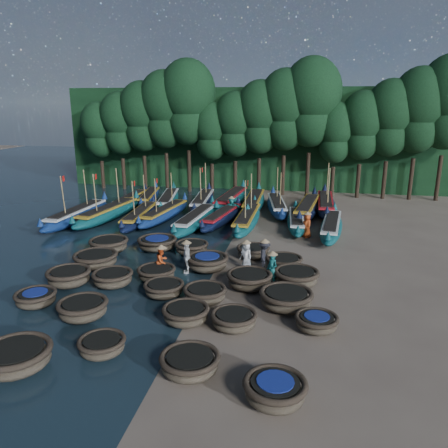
% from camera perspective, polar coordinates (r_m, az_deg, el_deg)
% --- Properties ---
extents(ground, '(120.00, 120.00, 0.00)m').
position_cam_1_polar(ground, '(23.55, -0.99, -5.74)').
color(ground, '#7A6B59').
rests_on(ground, ground).
extents(foliage_wall, '(40.00, 3.00, 10.00)m').
position_cam_1_polar(foliage_wall, '(45.34, 5.02, 11.03)').
color(foliage_wall, black).
rests_on(foliage_wall, ground).
extents(coracle_1, '(2.51, 2.51, 0.82)m').
position_cam_1_polar(coracle_1, '(16.52, -25.50, -15.42)').
color(coracle_1, brown).
rests_on(coracle_1, ground).
extents(coracle_2, '(2.03, 2.03, 0.64)m').
position_cam_1_polar(coracle_2, '(16.42, -15.64, -15.02)').
color(coracle_2, brown).
rests_on(coracle_2, ground).
extents(coracle_3, '(2.01, 2.01, 0.71)m').
position_cam_1_polar(coracle_3, '(14.92, -4.47, -17.63)').
color(coracle_3, brown).
rests_on(coracle_3, ground).
extents(coracle_4, '(2.12, 2.12, 0.77)m').
position_cam_1_polar(coracle_4, '(13.75, 6.69, -20.75)').
color(coracle_4, brown).
rests_on(coracle_4, ground).
extents(coracle_5, '(1.80, 1.80, 0.67)m').
position_cam_1_polar(coracle_5, '(20.87, -23.37, -8.85)').
color(coracle_5, brown).
rests_on(coracle_5, ground).
extents(coracle_6, '(2.12, 2.12, 0.80)m').
position_cam_1_polar(coracle_6, '(19.02, -17.96, -10.46)').
color(coracle_6, brown).
rests_on(coracle_6, ground).
extents(coracle_7, '(2.13, 2.13, 0.72)m').
position_cam_1_polar(coracle_7, '(17.87, -5.02, -11.61)').
color(coracle_7, brown).
rests_on(coracle_7, ground).
extents(coracle_8, '(2.02, 2.02, 0.69)m').
position_cam_1_polar(coracle_8, '(17.44, 1.31, -12.36)').
color(coracle_8, brown).
rests_on(coracle_8, ground).
extents(coracle_9, '(1.90, 1.90, 0.64)m').
position_cam_1_polar(coracle_9, '(17.68, 12.00, -12.41)').
color(coracle_9, brown).
rests_on(coracle_9, ground).
extents(coracle_10, '(2.25, 2.25, 0.83)m').
position_cam_1_polar(coracle_10, '(22.44, -19.61, -6.49)').
color(coracle_10, brown).
rests_on(coracle_10, ground).
extents(coracle_11, '(2.39, 2.39, 0.76)m').
position_cam_1_polar(coracle_11, '(21.77, -14.33, -6.85)').
color(coracle_11, brown).
rests_on(coracle_11, ground).
extents(coracle_12, '(1.87, 1.87, 0.68)m').
position_cam_1_polar(coracle_12, '(20.28, -7.84, -8.35)').
color(coracle_12, brown).
rests_on(coracle_12, ground).
extents(coracle_13, '(2.13, 2.13, 0.73)m').
position_cam_1_polar(coracle_13, '(19.53, -2.52, -9.08)').
color(coracle_13, brown).
rests_on(coracle_13, ground).
extents(coracle_14, '(2.34, 2.34, 0.81)m').
position_cam_1_polar(coracle_14, '(19.15, 8.13, -9.60)').
color(coracle_14, brown).
rests_on(coracle_14, ground).
extents(coracle_15, '(2.58, 2.58, 0.82)m').
position_cam_1_polar(coracle_15, '(24.41, -16.41, -4.45)').
color(coracle_15, brown).
rests_on(coracle_15, ground).
extents(coracle_16, '(2.04, 2.04, 0.68)m').
position_cam_1_polar(coracle_16, '(22.08, -8.82, -6.34)').
color(coracle_16, brown).
rests_on(coracle_16, ground).
extents(coracle_17, '(2.71, 2.71, 0.84)m').
position_cam_1_polar(coracle_17, '(23.02, -2.18, -4.97)').
color(coracle_17, brown).
rests_on(coracle_17, ground).
extents(coracle_18, '(2.58, 2.58, 0.79)m').
position_cam_1_polar(coracle_18, '(20.96, 3.34, -7.21)').
color(coracle_18, brown).
rests_on(coracle_18, ground).
extents(coracle_19, '(2.20, 2.20, 0.83)m').
position_cam_1_polar(coracle_19, '(21.42, 9.44, -6.83)').
color(coracle_19, brown).
rests_on(coracle_19, ground).
extents(coracle_20, '(2.79, 2.79, 0.85)m').
position_cam_1_polar(coracle_20, '(26.60, -14.81, -2.63)').
color(coracle_20, brown).
rests_on(coracle_20, ground).
extents(coracle_21, '(2.54, 2.54, 0.77)m').
position_cam_1_polar(coracle_21, '(26.47, -8.71, -2.46)').
color(coracle_21, brown).
rests_on(coracle_21, ground).
extents(coracle_22, '(1.98, 1.98, 0.75)m').
position_cam_1_polar(coracle_22, '(25.46, -4.25, -3.09)').
color(coracle_22, brown).
rests_on(coracle_22, ground).
extents(coracle_23, '(2.05, 2.05, 0.70)m').
position_cam_1_polar(coracle_23, '(24.93, 3.82, -3.57)').
color(coracle_23, brown).
rests_on(coracle_23, ground).
extents(coracle_24, '(2.41, 2.41, 0.70)m').
position_cam_1_polar(coracle_24, '(23.44, 7.84, -4.95)').
color(coracle_24, brown).
rests_on(coracle_24, ground).
extents(long_boat_0, '(2.00, 8.85, 3.76)m').
position_cam_1_polar(long_boat_0, '(33.79, -18.66, 1.12)').
color(long_boat_0, navy).
rests_on(long_boat_0, ground).
extents(long_boat_1, '(2.74, 8.83, 3.78)m').
position_cam_1_polar(long_boat_1, '(33.82, -14.86, 1.44)').
color(long_boat_1, '#0E504F').
rests_on(long_boat_1, ground).
extents(long_boat_2, '(1.95, 8.05, 3.43)m').
position_cam_1_polar(long_boat_2, '(32.44, -10.97, 0.99)').
color(long_boat_2, black).
rests_on(long_boat_2, ground).
extents(long_boat_3, '(2.51, 8.05, 3.45)m').
position_cam_1_polar(long_boat_3, '(33.01, -7.79, 1.39)').
color(long_boat_3, navy).
rests_on(long_boat_3, ground).
extents(long_boat_4, '(2.22, 8.54, 1.51)m').
position_cam_1_polar(long_boat_4, '(30.89, -3.74, 0.57)').
color(long_boat_4, '#0E504F').
rests_on(long_boat_4, ground).
extents(long_boat_5, '(2.64, 7.66, 1.37)m').
position_cam_1_polar(long_boat_5, '(31.75, -0.27, 0.91)').
color(long_boat_5, black).
rests_on(long_boat_5, ground).
extents(long_boat_6, '(1.65, 8.62, 3.66)m').
position_cam_1_polar(long_boat_6, '(30.90, 3.02, 0.60)').
color(long_boat_6, '#0E504F').
rests_on(long_boat_6, ground).
extents(long_boat_7, '(1.62, 7.29, 1.29)m').
position_cam_1_polar(long_boat_7, '(31.17, 9.44, 0.36)').
color(long_boat_7, '#0E504F').
rests_on(long_boat_7, ground).
extents(long_boat_8, '(2.22, 8.02, 1.42)m').
position_cam_1_polar(long_boat_8, '(30.06, 13.83, -0.36)').
color(long_boat_8, '#0E504F').
rests_on(long_boat_8, ground).
extents(long_boat_9, '(1.36, 7.56, 1.33)m').
position_cam_1_polar(long_boat_9, '(38.23, -12.15, 3.07)').
color(long_boat_9, black).
rests_on(long_boat_9, ground).
extents(long_boat_10, '(2.52, 7.43, 1.33)m').
position_cam_1_polar(long_boat_10, '(39.12, -9.74, 3.48)').
color(long_boat_10, navy).
rests_on(long_boat_10, ground).
extents(long_boat_11, '(2.85, 8.30, 1.48)m').
position_cam_1_polar(long_boat_11, '(37.35, -7.31, 3.10)').
color(long_boat_11, '#0E504F').
rests_on(long_boat_11, ground).
extents(long_boat_12, '(2.17, 8.58, 3.65)m').
position_cam_1_polar(long_boat_12, '(36.57, -2.82, 2.96)').
color(long_boat_12, black).
rests_on(long_boat_12, ground).
extents(long_boat_13, '(2.43, 9.18, 1.62)m').
position_cam_1_polar(long_boat_13, '(37.17, 0.97, 3.25)').
color(long_boat_13, '#0E504F').
rests_on(long_boat_13, ground).
extents(long_boat_14, '(1.70, 9.08, 1.60)m').
position_cam_1_polar(long_boat_14, '(36.14, 3.91, 2.84)').
color(long_boat_14, '#0E504F').
rests_on(long_boat_14, ground).
extents(long_boat_15, '(2.68, 8.12, 3.49)m').
position_cam_1_polar(long_boat_15, '(35.37, 6.92, 2.39)').
color(long_boat_15, navy).
rests_on(long_boat_15, ground).
extents(long_boat_16, '(2.73, 8.96, 1.59)m').
position_cam_1_polar(long_boat_16, '(34.63, 10.85, 2.02)').
color(long_boat_16, black).
rests_on(long_boat_16, ground).
extents(long_boat_17, '(1.72, 9.00, 3.82)m').
position_cam_1_polar(long_boat_17, '(36.22, 13.10, 2.49)').
color(long_boat_17, black).
rests_on(long_boat_17, ground).
extents(fisherman_0, '(0.92, 0.87, 1.77)m').
position_cam_1_polar(fisherman_0, '(23.00, 2.91, -4.02)').
color(fisherman_0, silver).
rests_on(fisherman_0, ground).
extents(fisherman_1, '(0.72, 0.71, 1.87)m').
position_cam_1_polar(fisherman_1, '(21.14, 6.30, -5.67)').
color(fisherman_1, '#186662').
rests_on(fisherman_1, ground).
extents(fisherman_2, '(0.78, 0.89, 1.74)m').
position_cam_1_polar(fisherman_2, '(22.49, -8.11, -4.69)').
color(fisherman_2, '#CF4A1B').
rests_on(fisherman_2, ground).
extents(fisherman_3, '(0.64, 1.10, 1.88)m').
position_cam_1_polar(fisherman_3, '(22.90, 5.32, -4.10)').
color(fisherman_3, black).
rests_on(fisherman_3, ground).
extents(fisherman_4, '(0.62, 1.06, 1.89)m').
position_cam_1_polar(fisherman_4, '(22.66, -4.88, -4.21)').
color(fisherman_4, silver).
rests_on(fisherman_4, ground).
extents(fisherman_5, '(1.56, 0.71, 1.82)m').
position_cam_1_polar(fisherman_5, '(33.37, 0.99, 2.21)').
color(fisherman_5, '#186662').
rests_on(fisherman_5, ground).
extents(fisherman_6, '(0.82, 0.95, 1.84)m').
position_cam_1_polar(fisherman_6, '(29.02, 10.81, -0.05)').
color(fisherman_6, '#CF4A1B').
rests_on(fisherman_6, ground).
extents(tree_0, '(3.68, 3.68, 8.68)m').
position_cam_1_polar(tree_0, '(46.31, -15.98, 11.80)').
color(tree_0, black).
rests_on(tree_0, ground).
extents(tree_1, '(4.09, 4.09, 9.65)m').
position_cam_1_polar(tree_1, '(45.31, -13.37, 12.76)').
color(tree_1, black).
rests_on(tree_1, ground).
extents(tree_2, '(4.51, 4.51, 10.63)m').
position_cam_1_polar(tree_2, '(44.42, -10.62, 13.74)').
color(tree_2, black).
rests_on(tree_2, ground).
extents(tree_3, '(4.92, 4.92, 11.60)m').
position_cam_1_polar(tree_3, '(43.64, -7.75, 14.71)').
color(tree_3, black).
rests_on(tree_3, ground).
extents(tree_4, '(5.34, 5.34, 12.58)m').
position_cam_1_polar(tree_4, '(42.98, -4.76, 15.69)').
color(tree_4, black).
rests_on(tree_4, ground).
extents(tree_5, '(3.68, 3.68, 8.68)m').
position_cam_1_polar(tree_5, '(42.51, -1.61, 12.09)').
color(tree_5, black).
rests_on(tree_5, ground).
extents(tree_6, '(4.09, 4.09, 9.65)m').
position_cam_1_polar(tree_6, '(42.05, 1.52, 12.98)').
color(tree_6, black).
rests_on(tree_6, ground).
extents(tree_7, '(4.51, 4.51, 10.63)m').
position_cam_1_polar(tree_7, '(41.73, 4.74, 13.84)').
color(tree_7, black).
rests_on(tree_7, ground).
extents(tree_8, '(4.92, 4.92, 11.60)m').
position_cam_1_polar(tree_8, '(41.54, 8.03, 14.67)').
color(tree_8, black).
rests_on(tree_8, ground).
extents(tree_9, '(5.34, 5.34, 12.58)m').
position_cam_1_polar(tree_9, '(41.49, 11.36, 15.45)').
color(tree_9, black).
rests_on(tree_9, ground).
extents(tree_10, '(3.68, 3.68, 8.68)m').
position_cam_1_polar(tree_10, '(41.65, 14.38, 11.55)').
color(tree_10, black).
rests_on(tree_10, ground).
extents(tree_11, '(4.09, 4.09, 9.65)m').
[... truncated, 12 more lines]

